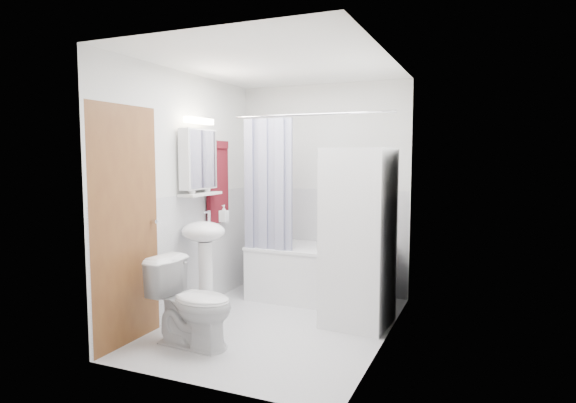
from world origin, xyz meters
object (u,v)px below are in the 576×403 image
at_px(sink, 204,246).
at_px(bathtub, 320,271).
at_px(washer_dryer, 358,237).
at_px(toilet, 193,303).

bearing_deg(sink, bathtub, 48.84).
xyz_separation_m(washer_dryer, toilet, (-1.13, -1.04, -0.47)).
bearing_deg(toilet, sink, 29.36).
bearing_deg(sink, washer_dryer, 15.31).
bearing_deg(sink, toilet, -64.99).
xyz_separation_m(sink, toilet, (0.30, -0.65, -0.34)).
distance_m(bathtub, sink, 1.35).
relative_size(sink, washer_dryer, 0.63).
bearing_deg(washer_dryer, toilet, -133.13).
relative_size(bathtub, toilet, 2.09).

